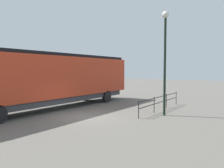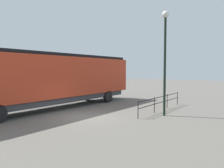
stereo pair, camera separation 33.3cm
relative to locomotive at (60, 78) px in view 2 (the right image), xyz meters
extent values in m
plane|color=#666059|center=(4.17, -1.58, -2.43)|extent=(120.00, 120.00, 0.00)
cube|color=red|center=(0.00, -0.59, 0.13)|extent=(2.91, 16.93, 3.13)
cube|color=black|center=(0.00, 6.50, -0.34)|extent=(2.79, 2.74, 2.19)
cube|color=black|center=(0.00, -0.59, 1.82)|extent=(2.62, 16.25, 0.24)
cube|color=#38383D|center=(0.00, -0.59, -1.66)|extent=(2.62, 15.58, 0.45)
cylinder|color=black|center=(-1.30, 4.83, -1.88)|extent=(0.30, 1.10, 1.10)
cylinder|color=black|center=(1.30, 4.83, -1.88)|extent=(0.30, 1.10, 1.10)
cylinder|color=black|center=(8.27, 1.72, 0.87)|extent=(0.16, 0.16, 6.62)
sphere|color=silver|center=(8.27, 1.72, 4.32)|extent=(0.46, 0.46, 0.46)
cube|color=black|center=(7.28, 3.51, -1.39)|extent=(0.04, 7.34, 0.04)
cube|color=black|center=(7.28, 3.51, -1.81)|extent=(0.04, 7.34, 0.04)
cylinder|color=black|center=(7.28, -0.16, -1.86)|extent=(0.05, 0.05, 1.14)
cylinder|color=black|center=(7.28, 2.29, -1.86)|extent=(0.05, 0.05, 1.14)
cylinder|color=black|center=(7.28, 4.73, -1.86)|extent=(0.05, 0.05, 1.14)
cylinder|color=black|center=(7.28, 7.18, -1.86)|extent=(0.05, 0.05, 1.14)
camera|label=1|loc=(14.00, -13.25, 0.66)|focal=37.26mm
camera|label=2|loc=(14.27, -13.06, 0.66)|focal=37.26mm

